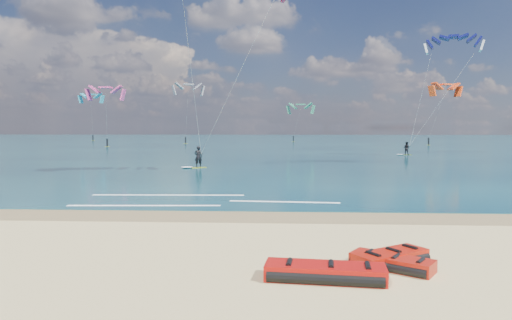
{
  "coord_description": "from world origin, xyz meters",
  "views": [
    {
      "loc": [
        4.48,
        -14.18,
        3.39
      ],
      "look_at": [
        3.33,
        8.0,
        1.82
      ],
      "focal_mm": 32.0,
      "sensor_mm": 36.0,
      "label": 1
    }
  ],
  "objects": [
    {
      "name": "packed_kite_mid",
      "position": [
        7.19,
        -3.26,
        0.0
      ],
      "size": [
        2.32,
        2.0,
        0.36
      ],
      "primitive_type": null,
      "rotation": [
        0.0,
        0.0,
        -0.59
      ],
      "color": "#A9180B",
      "rests_on": "ground"
    },
    {
      "name": "kitesurfer_far",
      "position": [
        22.47,
        41.48,
        8.0
      ],
      "size": [
        9.97,
        4.96,
        15.16
      ],
      "rotation": [
        0.0,
        0.0,
        0.01
      ],
      "color": "#88B61B",
      "rests_on": "sea"
    },
    {
      "name": "shoreline_foam",
      "position": [
        0.33,
        6.56,
        0.04
      ],
      "size": [
        12.06,
        3.66,
        0.01
      ],
      "color": "white",
      "rests_on": "ground"
    },
    {
      "name": "ground",
      "position": [
        0.0,
        40.0,
        0.0
      ],
      "size": [
        320.0,
        320.0,
        0.0
      ],
      "primitive_type": "plane",
      "color": "tan",
      "rests_on": "ground"
    },
    {
      "name": "packed_kite_left",
      "position": [
        5.5,
        -4.17,
        0.0
      ],
      "size": [
        2.98,
        1.45,
        0.42
      ],
      "primitive_type": null,
      "rotation": [
        0.0,
        0.0,
        -0.11
      ],
      "color": "#AF0E09",
      "rests_on": "ground"
    },
    {
      "name": "sea",
      "position": [
        0.0,
        104.0,
        0.02
      ],
      "size": [
        320.0,
        200.0,
        0.04
      ],
      "primitive_type": "cube",
      "color": "#0B2D3D",
      "rests_on": "ground"
    },
    {
      "name": "kitesurfer_main",
      "position": [
        -0.5,
        20.33,
        8.53
      ],
      "size": [
        11.12,
        8.68,
        16.67
      ],
      "rotation": [
        0.0,
        0.0,
        0.67
      ],
      "color": "#D3EE1C",
      "rests_on": "sea"
    },
    {
      "name": "wet_sand_strip",
      "position": [
        0.0,
        3.0,
        0.0
      ],
      "size": [
        320.0,
        2.4,
        0.01
      ],
      "primitive_type": "cube",
      "color": "brown",
      "rests_on": "ground"
    },
    {
      "name": "distant_kites",
      "position": [
        -8.32,
        80.12,
        5.47
      ],
      "size": [
        84.0,
        39.59,
        12.07
      ],
      "color": "#FD4816",
      "rests_on": "ground"
    },
    {
      "name": "packed_kite_right",
      "position": [
        7.25,
        -2.9,
        0.0
      ],
      "size": [
        2.41,
        2.1,
        0.39
      ],
      "primitive_type": null,
      "rotation": [
        0.0,
        0.0,
        0.59
      ],
      "color": "#AF1507",
      "rests_on": "ground"
    }
  ]
}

